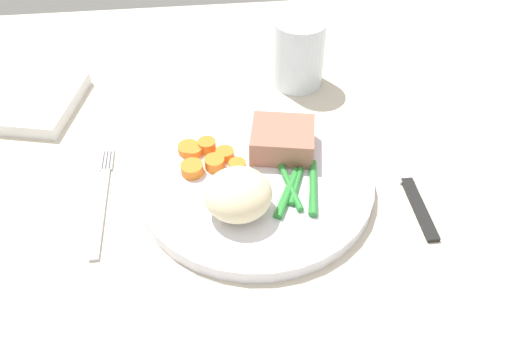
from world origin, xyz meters
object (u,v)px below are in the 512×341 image
knife (404,175)px  napkin (28,101)px  fork (102,200)px  water_glass (298,57)px  meat_portion (283,140)px  dinner_plate (256,182)px

knife → napkin: 49.56cm
fork → water_glass: (25.33, 20.36, 3.87)cm
water_glass → napkin: size_ratio=0.74×
knife → napkin: (-45.87, 18.75, 0.69)cm
water_glass → napkin: bearing=-177.4°
knife → napkin: size_ratio=1.60×
napkin → knife: bearing=-22.2°
meat_portion → water_glass: 16.60cm
meat_portion → water_glass: size_ratio=0.76×
knife → meat_portion: bearing=163.3°
dinner_plate → meat_portion: bearing=49.4°
dinner_plate → fork: (-17.21, -0.26, -0.60)cm
meat_portion → fork: 21.45cm
dinner_plate → water_glass: (8.12, 20.10, 3.27)cm
meat_portion → knife: meat_portion is taller
fork → water_glass: water_glass is taller
meat_portion → water_glass: water_glass is taller
fork → water_glass: 32.73cm
water_glass → dinner_plate: bearing=-112.0°
knife → fork: bearing=-178.7°
dinner_plate → water_glass: 21.92cm
knife → napkin: napkin is taller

